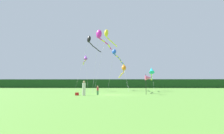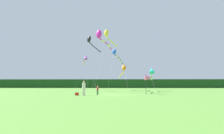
{
  "view_description": "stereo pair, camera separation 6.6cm",
  "coord_description": "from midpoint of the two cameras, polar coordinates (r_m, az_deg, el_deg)",
  "views": [
    {
      "loc": [
        0.86,
        -24.32,
        1.38
      ],
      "look_at": [
        0.0,
        6.0,
        4.3
      ],
      "focal_mm": 28.84,
      "sensor_mm": 36.0,
      "label": 1
    },
    {
      "loc": [
        0.93,
        -24.32,
        1.38
      ],
      "look_at": [
        0.0,
        6.0,
        4.3
      ],
      "focal_mm": 28.84,
      "sensor_mm": 36.0,
      "label": 2
    }
  ],
  "objects": [
    {
      "name": "cooler_box",
      "position": [
        23.02,
        -11.11,
        -8.38
      ],
      "size": [
        0.42,
        0.3,
        0.36
      ],
      "primitive_type": "cube",
      "color": "red",
      "rests_on": "ground"
    },
    {
      "name": "person_adult",
      "position": [
        22.72,
        -8.95,
        -6.35
      ],
      "size": [
        0.4,
        0.4,
        1.81
      ],
      "color": "silver",
      "rests_on": "ground"
    },
    {
      "name": "kite_cyan",
      "position": [
        38.39,
        12.38,
        -1.2
      ],
      "size": [
        1.53,
        7.63,
        5.13
      ],
      "color": "#B2B2B2",
      "rests_on": "ground"
    },
    {
      "name": "kite_purple",
      "position": [
        39.0,
        -8.51,
        2.85
      ],
      "size": [
        2.36,
        6.37,
        7.79
      ],
      "color": "#B2B2B2",
      "rests_on": "ground"
    },
    {
      "name": "person_child",
      "position": [
        23.8,
        -4.64,
        -7.22
      ],
      "size": [
        0.26,
        0.26,
        1.17
      ],
      "color": "#3F724C",
      "rests_on": "ground"
    },
    {
      "name": "kite_orange",
      "position": [
        39.51,
        3.59,
        -0.71
      ],
      "size": [
        1.85,
        11.25,
        5.7
      ],
      "color": "#B2B2B2",
      "rests_on": "ground"
    },
    {
      "name": "kite_black",
      "position": [
        42.15,
        -6.97,
        8.19
      ],
      "size": [
        4.39,
        9.89,
        12.52
      ],
      "color": "#B2B2B2",
      "rests_on": "ground"
    },
    {
      "name": "distant_treeline",
      "position": [
        69.32,
        0.89,
        -5.29
      ],
      "size": [
        108.0,
        3.48,
        3.26
      ],
      "primitive_type": "cube",
      "color": "#193D19",
      "rests_on": "ground"
    },
    {
      "name": "banner_flag_pole",
      "position": [
        24.77,
        11.39,
        -3.42
      ],
      "size": [
        0.9,
        0.7,
        2.75
      ],
      "color": "black",
      "rests_on": "ground"
    },
    {
      "name": "ground_plane",
      "position": [
        24.37,
        -0.48,
        -8.74
      ],
      "size": [
        120.0,
        120.0,
        0.0
      ],
      "primitive_type": "plane",
      "color": "#5B9338"
    },
    {
      "name": "kite_blue",
      "position": [
        37.91,
        1.26,
        3.95
      ],
      "size": [
        3.71,
        9.23,
        8.66
      ],
      "color": "#B2B2B2",
      "rests_on": "ground"
    },
    {
      "name": "kite_yellow",
      "position": [
        36.94,
        -1.56,
        10.22
      ],
      "size": [
        3.93,
        9.76,
        12.47
      ],
      "color": "#B2B2B2",
      "rests_on": "ground"
    },
    {
      "name": "kite_magenta",
      "position": [
        30.74,
        -3.79,
        9.78
      ],
      "size": [
        2.72,
        7.08,
        10.49
      ],
      "color": "#B2B2B2",
      "rests_on": "ground"
    }
  ]
}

